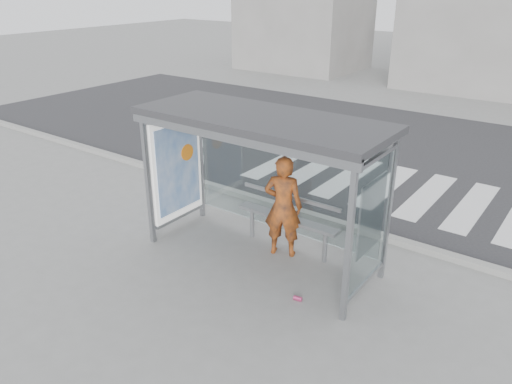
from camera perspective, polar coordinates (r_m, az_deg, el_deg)
ground at (r=9.03m, az=0.46°, el=-7.54°), size 80.00×80.00×0.00m
road at (r=14.79m, az=16.50°, el=4.12°), size 30.00×10.00×0.01m
curb at (r=10.46m, az=6.71°, el=-2.77°), size 30.00×0.18×0.12m
crosswalk at (r=12.27m, az=16.71°, el=0.12°), size 7.55×3.00×0.00m
bus_shelter at (r=8.45m, az=-1.30°, el=5.03°), size 4.25×1.65×2.62m
building_left at (r=28.35m, az=5.55°, el=19.95°), size 6.00×5.00×6.00m
building_center at (r=24.81m, az=26.57°, el=16.10°), size 8.00×5.00×5.00m
person at (r=8.76m, az=3.12°, el=-1.67°), size 0.80×0.66×1.88m
bench at (r=9.07m, az=3.63°, el=-3.03°), size 2.04×0.25×1.05m
soda_can at (r=7.97m, az=4.79°, el=-12.03°), size 0.14×0.09×0.07m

